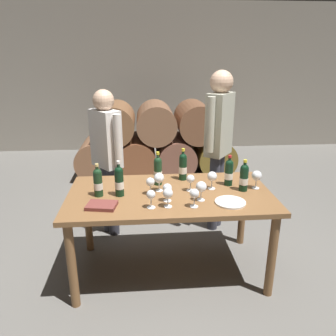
% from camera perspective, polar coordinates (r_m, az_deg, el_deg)
% --- Properties ---
extents(ground_plane, '(14.00, 14.00, 0.00)m').
position_cam_1_polar(ground_plane, '(3.12, 0.31, -17.23)').
color(ground_plane, '#66635E').
extents(cellar_back_wall, '(10.00, 0.24, 2.80)m').
position_cam_1_polar(cellar_back_wall, '(6.72, -2.87, 15.37)').
color(cellar_back_wall, gray).
rests_on(cellar_back_wall, ground_plane).
extents(barrel_stack, '(2.49, 0.90, 1.15)m').
position_cam_1_polar(barrel_stack, '(5.27, -2.13, 4.74)').
color(barrel_stack, '#8B5D3F').
rests_on(barrel_stack, ground_plane).
extents(dining_table, '(1.70, 0.90, 0.76)m').
position_cam_1_polar(dining_table, '(2.78, 0.34, -6.07)').
color(dining_table, brown).
rests_on(dining_table, ground_plane).
extents(wine_bottle_0, '(0.07, 0.07, 0.27)m').
position_cam_1_polar(wine_bottle_0, '(2.90, 10.60, -0.72)').
color(wine_bottle_0, black).
rests_on(wine_bottle_0, dining_table).
extents(wine_bottle_1, '(0.07, 0.07, 0.28)m').
position_cam_1_polar(wine_bottle_1, '(2.70, -12.14, -2.41)').
color(wine_bottle_1, '#19381E').
rests_on(wine_bottle_1, dining_table).
extents(wine_bottle_2, '(0.07, 0.07, 0.27)m').
position_cam_1_polar(wine_bottle_2, '(2.82, 13.11, -1.55)').
color(wine_bottle_2, black).
rests_on(wine_bottle_2, dining_table).
extents(wine_bottle_3, '(0.07, 0.07, 0.30)m').
position_cam_1_polar(wine_bottle_3, '(2.67, -8.53, -2.24)').
color(wine_bottle_3, black).
rests_on(wine_bottle_3, dining_table).
extents(wine_bottle_4, '(0.07, 0.07, 0.30)m').
position_cam_1_polar(wine_bottle_4, '(2.98, 2.63, 0.30)').
color(wine_bottle_4, black).
rests_on(wine_bottle_4, dining_table).
extents(wine_bottle_5, '(0.07, 0.07, 0.30)m').
position_cam_1_polar(wine_bottle_5, '(2.87, -1.78, -0.44)').
color(wine_bottle_5, '#19381E').
rests_on(wine_bottle_5, dining_table).
extents(wine_glass_0, '(0.09, 0.09, 0.16)m').
position_cam_1_polar(wine_glass_0, '(2.89, 15.24, -1.37)').
color(wine_glass_0, white).
rests_on(wine_glass_0, dining_table).
extents(wine_glass_1, '(0.09, 0.09, 0.16)m').
position_cam_1_polar(wine_glass_1, '(2.73, -1.58, -1.84)').
color(wine_glass_1, white).
rests_on(wine_glass_1, dining_table).
extents(wine_glass_2, '(0.09, 0.09, 0.16)m').
position_cam_1_polar(wine_glass_2, '(2.57, 5.83, -3.36)').
color(wine_glass_2, white).
rests_on(wine_glass_2, dining_table).
extents(wine_glass_3, '(0.07, 0.07, 0.14)m').
position_cam_1_polar(wine_glass_3, '(2.74, 3.96, -2.03)').
color(wine_glass_3, white).
rests_on(wine_glass_3, dining_table).
extents(wine_glass_4, '(0.07, 0.07, 0.15)m').
position_cam_1_polar(wine_glass_4, '(2.67, -3.11, -2.56)').
color(wine_glass_4, white).
rests_on(wine_glass_4, dining_table).
extents(wine_glass_5, '(0.07, 0.07, 0.15)m').
position_cam_1_polar(wine_glass_5, '(2.55, -0.12, -3.66)').
color(wine_glass_5, white).
rests_on(wine_glass_5, dining_table).
extents(wine_glass_6, '(0.08, 0.08, 0.16)m').
position_cam_1_polar(wine_glass_6, '(2.80, 7.72, -1.53)').
color(wine_glass_6, white).
rests_on(wine_glass_6, dining_table).
extents(wine_glass_7, '(0.08, 0.08, 0.15)m').
position_cam_1_polar(wine_glass_7, '(2.45, -0.02, -4.55)').
color(wine_glass_7, white).
rests_on(wine_glass_7, dining_table).
extents(wine_glass_8, '(0.07, 0.07, 0.15)m').
position_cam_1_polar(wine_glass_8, '(2.46, 4.63, -4.59)').
color(wine_glass_8, white).
rests_on(wine_glass_8, dining_table).
extents(wine_glass_9, '(0.07, 0.07, 0.14)m').
position_cam_1_polar(wine_glass_9, '(2.44, -3.00, -4.81)').
color(wine_glass_9, white).
rests_on(wine_glass_9, dining_table).
extents(tasting_notebook, '(0.25, 0.20, 0.03)m').
position_cam_1_polar(tasting_notebook, '(2.53, -11.52, -6.44)').
color(tasting_notebook, brown).
rests_on(tasting_notebook, dining_table).
extents(serving_plate, '(0.24, 0.24, 0.01)m').
position_cam_1_polar(serving_plate, '(2.60, 10.83, -5.89)').
color(serving_plate, white).
rests_on(serving_plate, dining_table).
extents(sommelier_presenting, '(0.34, 0.41, 1.72)m').
position_cam_1_polar(sommelier_presenting, '(3.44, 8.86, 5.38)').
color(sommelier_presenting, '#383842').
rests_on(sommelier_presenting, ground_plane).
extents(taster_seated_left, '(0.34, 0.40, 1.54)m').
position_cam_1_polar(taster_seated_left, '(3.37, -10.67, 2.84)').
color(taster_seated_left, '#383842').
rests_on(taster_seated_left, ground_plane).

